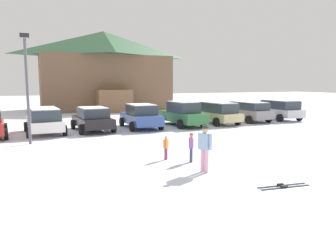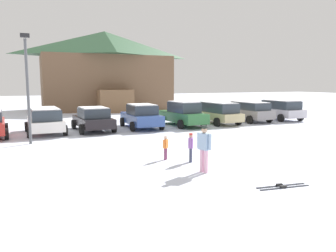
# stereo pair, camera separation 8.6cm
# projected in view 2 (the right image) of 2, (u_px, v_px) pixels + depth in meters

# --- Properties ---
(ground) EXTENTS (160.00, 160.00, 0.00)m
(ground) POSITION_uv_depth(u_px,v_px,m) (326.00, 199.00, 8.91)
(ground) COLOR silver
(ski_lodge) EXTENTS (15.01, 10.08, 9.06)m
(ski_lodge) POSITION_uv_depth(u_px,v_px,m) (106.00, 70.00, 38.50)
(ski_lodge) COLOR brown
(ski_lodge) RESTS_ON ground
(parked_white_suv) EXTENTS (2.35, 4.44, 1.61)m
(parked_white_suv) POSITION_uv_depth(u_px,v_px,m) (45.00, 120.00, 20.22)
(parked_white_suv) COLOR white
(parked_white_suv) RESTS_ON ground
(parked_black_sedan) EXTENTS (2.39, 4.38, 1.57)m
(parked_black_sedan) POSITION_uv_depth(u_px,v_px,m) (93.00, 119.00, 21.40)
(parked_black_sedan) COLOR black
(parked_black_sedan) RESTS_ON ground
(parked_blue_hatchback) EXTENTS (2.34, 4.49, 1.68)m
(parked_blue_hatchback) POSITION_uv_depth(u_px,v_px,m) (141.00, 116.00, 22.67)
(parked_blue_hatchback) COLOR #345196
(parked_blue_hatchback) RESTS_ON ground
(parked_green_coupe) EXTENTS (2.23, 4.86, 1.80)m
(parked_green_coupe) POSITION_uv_depth(u_px,v_px,m) (183.00, 114.00, 23.91)
(parked_green_coupe) COLOR #2F6C38
(parked_green_coupe) RESTS_ON ground
(parked_beige_suv) EXTENTS (2.20, 4.56, 1.67)m
(parked_beige_suv) POSITION_uv_depth(u_px,v_px,m) (218.00, 112.00, 25.09)
(parked_beige_suv) COLOR tan
(parked_beige_suv) RESTS_ON ground
(parked_grey_wagon) EXTENTS (2.29, 4.25, 1.62)m
(parked_grey_wagon) POSITION_uv_depth(u_px,v_px,m) (249.00, 111.00, 26.62)
(parked_grey_wagon) COLOR gray
(parked_grey_wagon) RESTS_ON ground
(parked_silver_wagon) EXTENTS (2.32, 4.16, 1.68)m
(parked_silver_wagon) POSITION_uv_depth(u_px,v_px,m) (280.00, 109.00, 27.74)
(parked_silver_wagon) COLOR silver
(parked_silver_wagon) RESTS_ON ground
(skier_adult_in_blue_parka) EXTENTS (0.36, 0.59, 1.67)m
(skier_adult_in_blue_parka) POSITION_uv_depth(u_px,v_px,m) (204.00, 146.00, 11.44)
(skier_adult_in_blue_parka) COLOR #E7A9C5
(skier_adult_in_blue_parka) RESTS_ON ground
(skier_child_in_purple_jacket) EXTENTS (0.30, 0.37, 1.16)m
(skier_child_in_purple_jacket) POSITION_uv_depth(u_px,v_px,m) (191.00, 146.00, 12.97)
(skier_child_in_purple_jacket) COLOR #373C53
(skier_child_in_purple_jacket) RESTS_ON ground
(skier_child_in_orange_jacket) EXTENTS (0.28, 0.28, 0.99)m
(skier_child_in_orange_jacket) POSITION_uv_depth(u_px,v_px,m) (166.00, 146.00, 13.40)
(skier_child_in_orange_jacket) COLOR #79375D
(skier_child_in_orange_jacket) RESTS_ON ground
(pair_of_skis) EXTENTS (1.70, 0.49, 0.08)m
(pair_of_skis) POSITION_uv_depth(u_px,v_px,m) (282.00, 186.00, 9.92)
(pair_of_skis) COLOR #22252D
(pair_of_skis) RESTS_ON ground
(lamp_post) EXTENTS (0.44, 0.24, 5.57)m
(lamp_post) POSITION_uv_depth(u_px,v_px,m) (27.00, 83.00, 16.52)
(lamp_post) COLOR #515459
(lamp_post) RESTS_ON ground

